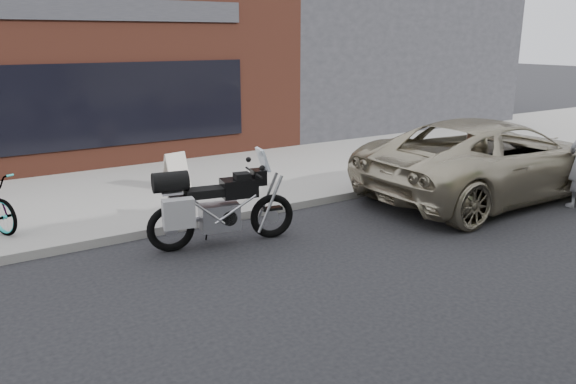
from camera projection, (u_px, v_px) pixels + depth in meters
ground at (364, 311)px, 6.96m from camera, size 120.00×120.00×0.00m
near_sidewalk at (164, 184)px, 12.64m from camera, size 44.00×6.00×0.15m
storefront at (13, 73)px, 16.72m from camera, size 14.00×10.07×4.50m
neighbour_building at (335, 44)px, 22.72m from camera, size 10.00×10.00×6.00m
motorcycle at (213, 206)px, 8.97m from camera, size 2.44×0.86×1.56m
minivan at (491, 159)px, 11.73m from camera, size 5.99×2.78×1.66m
sandwich_sign at (176, 170)px, 11.97m from camera, size 0.56×0.53×0.77m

